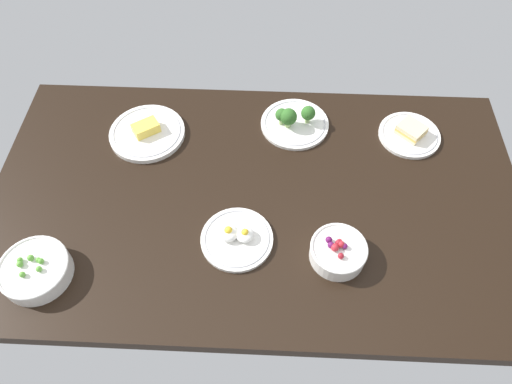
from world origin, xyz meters
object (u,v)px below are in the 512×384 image
object	(u,v)px
plate_broccoli	(294,121)
bowl_berries	(338,251)
bowl_peas	(35,270)
plate_sandwich	(410,134)
plate_cheese	(147,132)
plate_eggs	(237,238)

from	to	relation	value
plate_broccoli	bowl_berries	distance (cm)	44.90
plate_broccoli	bowl_peas	world-z (taller)	plate_broccoli
plate_sandwich	plate_cheese	bearing A→B (deg)	2.10
bowl_peas	plate_eggs	size ratio (longest dim) A/B	0.91
plate_sandwich	plate_eggs	world-z (taller)	plate_eggs
plate_eggs	bowl_berries	distance (cm)	25.40
plate_broccoli	bowl_berries	bearing A→B (deg)	103.53
plate_broccoli	plate_eggs	size ratio (longest dim) A/B	1.11
bowl_peas	bowl_berries	distance (cm)	72.71
bowl_peas	plate_cheese	xyz separation A→B (cm)	(-18.28, -46.04, -1.45)
plate_broccoli	bowl_berries	size ratio (longest dim) A/B	1.46
plate_broccoli	plate_eggs	xyz separation A→B (cm)	(14.59, 40.04, -0.81)
plate_cheese	bowl_berries	xyz separation A→B (cm)	(-53.98, 38.00, 1.59)
bowl_peas	plate_sandwich	bearing A→B (deg)	-152.99
bowl_berries	plate_eggs	bearing A→B (deg)	-8.19
plate_cheese	plate_eggs	size ratio (longest dim) A/B	1.21
bowl_peas	bowl_berries	world-z (taller)	bowl_berries
plate_sandwich	plate_cheese	size ratio (longest dim) A/B	0.81
bowl_peas	plate_broccoli	bearing A→B (deg)	-140.07
plate_eggs	plate_cheese	bearing A→B (deg)	-49.97
plate_sandwich	bowl_berries	bearing A→B (deg)	59.91
bowl_peas	plate_cheese	bearing A→B (deg)	-111.65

